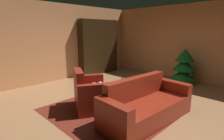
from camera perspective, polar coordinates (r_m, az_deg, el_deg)
The scene contains 11 objects.
ground_plane at distance 4.63m, azimuth 3.13°, elevation -10.22°, with size 7.99×7.99×0.00m, color #996B45.
wall_back at distance 7.14m, azimuth 21.85°, elevation 8.13°, with size 6.22×0.06×2.71m, color tan.
wall_left at distance 6.74m, azimuth -16.73°, elevation 8.28°, with size 0.06×6.78×2.71m, color tan.
area_rug at distance 4.23m, azimuth -0.02°, elevation -12.42°, with size 2.56×2.55×0.01m, color #602014.
bookshelf_unit at distance 7.62m, azimuth -3.47°, elevation 6.70°, with size 0.33×1.85×2.20m.
armchair_red at distance 4.22m, azimuth -6.90°, elevation -7.78°, with size 1.19×1.10×0.92m.
couch_red at distance 3.78m, azimuth 10.61°, elevation -11.05°, with size 0.93×2.10×0.83m.
coffee_table at distance 4.08m, azimuth 2.41°, elevation -7.12°, with size 0.61×0.61×0.47m.
book_stack_on_table at distance 4.04m, azimuth 3.06°, elevation -6.00°, with size 0.23×0.17×0.07m.
bottle_on_table at distance 4.18m, azimuth 3.24°, elevation -4.41°, with size 0.08×0.08×0.25m.
decorated_tree at distance 6.56m, azimuth 21.85°, elevation 1.31°, with size 0.82×0.82×1.19m.
Camera 1 is at (2.85, -3.18, 1.78)m, focal length 28.90 mm.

